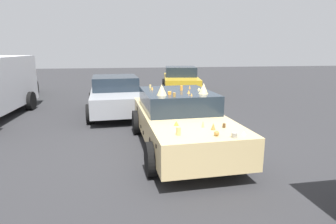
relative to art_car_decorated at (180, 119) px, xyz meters
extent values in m
plane|color=#2D2D30|center=(-0.08, 0.00, -0.69)|extent=(60.00, 60.00, 0.00)
cube|color=#D8BC7F|center=(-0.08, 0.00, -0.11)|extent=(4.58, 1.99, 0.61)
cube|color=#1E2833|center=(0.28, 0.01, 0.42)|extent=(2.14, 1.73, 0.45)
cylinder|color=black|center=(-1.43, -0.98, -0.36)|extent=(0.67, 0.25, 0.66)
cylinder|color=black|center=(-1.52, 0.84, -0.36)|extent=(0.67, 0.25, 0.66)
cylinder|color=black|center=(1.36, -0.84, -0.36)|extent=(0.67, 0.25, 0.66)
cylinder|color=black|center=(1.27, 0.97, -0.36)|extent=(0.67, 0.25, 0.66)
ellipsoid|color=black|center=(0.72, -0.86, -0.24)|extent=(0.11, 0.03, 0.16)
ellipsoid|color=black|center=(-0.91, -0.94, -0.25)|extent=(0.16, 0.03, 0.16)
ellipsoid|color=black|center=(1.26, -0.83, 0.06)|extent=(0.20, 0.03, 0.15)
ellipsoid|color=black|center=(-1.16, 0.84, -0.12)|extent=(0.17, 0.03, 0.15)
ellipsoid|color=black|center=(0.61, -0.86, -0.15)|extent=(0.14, 0.03, 0.10)
ellipsoid|color=black|center=(-1.29, 0.83, -0.15)|extent=(0.20, 0.03, 0.14)
ellipsoid|color=black|center=(-0.08, 0.89, -0.27)|extent=(0.15, 0.03, 0.10)
ellipsoid|color=black|center=(1.54, -0.82, -0.25)|extent=(0.10, 0.03, 0.13)
ellipsoid|color=black|center=(-1.93, 0.80, 0.04)|extent=(0.10, 0.02, 0.08)
ellipsoid|color=black|center=(1.27, 0.96, 0.03)|extent=(0.19, 0.03, 0.15)
ellipsoid|color=black|center=(0.40, 0.91, -0.26)|extent=(0.13, 0.03, 0.09)
ellipsoid|color=black|center=(-1.36, 0.83, -0.11)|extent=(0.10, 0.03, 0.12)
cone|color=tan|center=(-1.46, -0.16, 0.26)|extent=(0.08, 0.08, 0.13)
cylinder|color=#51381E|center=(-1.54, -0.55, 0.24)|extent=(0.08, 0.08, 0.08)
cone|color=silver|center=(-2.03, -0.73, 0.23)|extent=(0.11, 0.11, 0.07)
sphere|color=#A87A38|center=(-2.02, -0.24, 0.24)|extent=(0.09, 0.09, 0.09)
cone|color=#A87A38|center=(-1.65, -0.30, 0.26)|extent=(0.12, 0.12, 0.13)
cylinder|color=gray|center=(-2.16, -0.50, 0.24)|extent=(0.14, 0.14, 0.08)
cylinder|color=tan|center=(-1.87, 0.40, 0.27)|extent=(0.11, 0.11, 0.14)
cone|color=orange|center=(-1.25, 0.32, 0.24)|extent=(0.13, 0.13, 0.09)
cylinder|color=orange|center=(-0.25, 0.29, 0.69)|extent=(0.09, 0.09, 0.07)
cone|color=orange|center=(0.60, 0.59, 0.69)|extent=(0.06, 0.06, 0.08)
cylinder|color=orange|center=(0.35, -0.11, 0.71)|extent=(0.08, 0.08, 0.12)
cylinder|color=tan|center=(0.93, 0.61, 0.69)|extent=(0.08, 0.08, 0.08)
cylinder|color=#A87A38|center=(-0.55, 0.23, 0.69)|extent=(0.08, 0.08, 0.09)
cone|color=orange|center=(0.66, -0.40, 0.69)|extent=(0.05, 0.05, 0.08)
cylinder|color=#51381E|center=(-0.30, -0.56, 0.68)|extent=(0.06, 0.06, 0.05)
cone|color=tan|center=(0.38, -0.57, 0.68)|extent=(0.12, 0.12, 0.06)
cone|color=#A87A38|center=(-0.50, -0.16, 0.68)|extent=(0.08, 0.08, 0.06)
cone|color=orange|center=(-0.14, -0.18, 0.69)|extent=(0.09, 0.09, 0.08)
cone|color=#D8BC7F|center=(-0.26, -0.50, 0.77)|extent=(0.22, 0.22, 0.24)
cone|color=#D8BC7F|center=(-0.31, 0.47, 0.77)|extent=(0.22, 0.22, 0.24)
cube|color=#1E2833|center=(5.43, 5.96, 0.86)|extent=(0.19, 1.77, 0.64)
cylinder|color=black|center=(5.12, 4.94, -0.33)|extent=(0.73, 0.27, 0.72)
cube|color=#1E602D|center=(8.28, 6.75, -0.09)|extent=(4.57, 2.31, 0.65)
cube|color=#1E2833|center=(8.02, 6.72, 0.46)|extent=(2.31, 1.88, 0.46)
cylinder|color=black|center=(9.74, 6.04, -0.37)|extent=(0.67, 0.30, 0.65)
cylinder|color=black|center=(7.05, 5.68, -0.37)|extent=(0.67, 0.30, 0.65)
cube|color=gray|center=(3.88, 1.60, -0.11)|extent=(4.13, 2.01, 0.61)
cube|color=#1E2833|center=(4.19, 1.62, 0.43)|extent=(1.98, 1.72, 0.48)
cylinder|color=black|center=(2.70, 0.63, -0.37)|extent=(0.65, 0.26, 0.64)
cylinder|color=black|center=(2.58, 2.41, -0.37)|extent=(0.65, 0.26, 0.64)
cylinder|color=black|center=(5.19, 0.79, -0.37)|extent=(0.65, 0.26, 0.64)
cylinder|color=black|center=(5.07, 2.57, -0.37)|extent=(0.65, 0.26, 0.64)
cube|color=gold|center=(8.30, -1.73, -0.09)|extent=(4.55, 2.28, 0.65)
cube|color=#1E2833|center=(8.41, -1.74, 0.48)|extent=(1.99, 1.80, 0.50)
cylinder|color=black|center=(6.85, -2.42, -0.37)|extent=(0.68, 0.31, 0.66)
cylinder|color=black|center=(7.08, -0.68, -0.37)|extent=(0.68, 0.31, 0.66)
cylinder|color=black|center=(9.53, -2.78, -0.37)|extent=(0.68, 0.31, 0.66)
cylinder|color=black|center=(9.76, -1.04, -0.37)|extent=(0.68, 0.31, 0.66)
camera|label=1|loc=(-6.46, 1.32, 1.66)|focal=30.09mm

